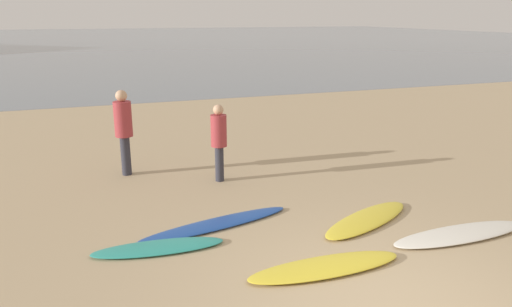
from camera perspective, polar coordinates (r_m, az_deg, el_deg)
The scene contains 9 objects.
ground_plane at distance 14.92m, azimuth -7.04°, elevation 2.69°, with size 120.00×120.00×0.20m, color tan.
ocean_water at distance 69.06m, azimuth -17.49°, elevation 12.60°, with size 140.00×100.00×0.01m, color slate.
surfboard_0 at distance 7.38m, azimuth -11.35°, elevation -10.73°, with size 1.92×0.51×0.07m, color teal.
surfboard_1 at distance 8.01m, azimuth -4.73°, elevation -8.23°, with size 2.66×0.45×0.07m, color #1E479E.
surfboard_2 at distance 6.78m, azimuth 8.14°, elevation -12.99°, with size 2.22×0.57×0.09m, color yellow.
surfboard_3 at distance 8.34m, azimuth 12.87°, elevation -7.52°, with size 2.12×0.60×0.09m, color yellow.
surfboard_4 at distance 8.25m, azimuth 22.77°, elevation -8.68°, with size 2.41×0.57×0.09m, color silver.
person_0 at distance 10.53m, azimuth -15.25°, elevation 3.17°, with size 0.37×0.37×1.82m.
person_1 at distance 9.83m, azimuth -4.37°, elevation 1.98°, with size 0.32×0.32×1.59m.
Camera 1 is at (-3.13, -4.18, 3.32)m, focal length 34.17 mm.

